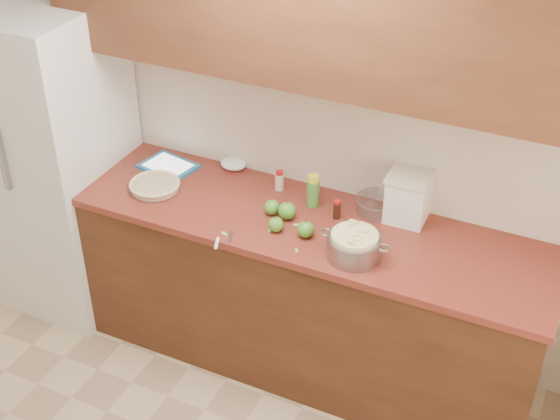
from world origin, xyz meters
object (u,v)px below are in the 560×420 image
at_px(colander, 354,246).
at_px(tablet, 168,166).
at_px(pie, 155,186).
at_px(flour_canister, 408,196).

distance_m(colander, tablet, 1.24).
bearing_deg(pie, tablet, 104.14).
relative_size(pie, flour_canister, 1.09).
distance_m(pie, flour_canister, 1.31).
height_order(pie, flour_canister, flour_canister).
xyz_separation_m(colander, tablet, (-1.20, 0.31, -0.05)).
bearing_deg(pie, flour_canister, 13.51).
relative_size(colander, flour_canister, 1.34).
relative_size(pie, colander, 0.81).
height_order(flour_canister, tablet, flour_canister).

